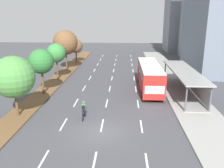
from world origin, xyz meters
TOP-DOWN VIEW (x-y plane):
  - ground_plane at (0.00, 0.00)m, footprint 140.00×140.00m
  - median_strip at (-8.30, 20.00)m, footprint 2.60×52.00m
  - sidewalk_right at (9.25, 20.00)m, footprint 4.50×52.00m
  - lane_divider_left at (-3.50, 17.90)m, footprint 0.14×46.79m
  - lane_divider_center at (0.00, 17.90)m, footprint 0.14×46.79m
  - lane_divider_right at (3.50, 17.90)m, footprint 0.14×46.79m
  - bus_shelter at (9.53, 10.74)m, footprint 2.90×13.45m
  - bus at (5.25, 12.42)m, footprint 2.54×11.29m
  - cyclist at (-1.87, 2.64)m, footprint 0.46×1.82m
  - median_tree_nearest at (-8.34, 2.77)m, footprint 3.94×3.94m
  - median_tree_second at (-8.13, 9.64)m, footprint 3.04×3.04m
  - median_tree_third at (-8.27, 16.51)m, footprint 2.84×2.84m
  - median_tree_fourth at (-8.53, 23.38)m, footprint 4.36×4.36m
  - median_tree_fifth at (-8.14, 30.25)m, footprint 2.84×2.84m
  - building_mid_right at (18.64, 36.45)m, footprint 6.30×12.51m
  - building_far_right at (18.53, 49.68)m, footprint 10.37×9.46m

SIDE VIEW (x-z plane):
  - ground_plane at x=0.00m, z-range 0.00..0.00m
  - lane_divider_left at x=-3.50m, z-range 0.00..0.01m
  - lane_divider_center at x=0.00m, z-range 0.00..0.01m
  - lane_divider_right at x=3.50m, z-range 0.00..0.01m
  - median_strip at x=-8.30m, z-range 0.00..0.12m
  - sidewalk_right at x=9.25m, z-range 0.00..0.15m
  - cyclist at x=-1.87m, z-range -0.06..1.65m
  - bus_shelter at x=9.53m, z-range 0.43..3.29m
  - bus at x=5.25m, z-range 0.38..3.75m
  - median_tree_fifth at x=-8.14m, z-range 1.09..5.91m
  - median_tree_nearest at x=-8.34m, z-range 1.05..6.85m
  - median_tree_third at x=-8.27m, z-range 1.40..6.85m
  - median_tree_second at x=-8.13m, z-range 1.35..6.90m
  - median_tree_fourth at x=-8.53m, z-range 1.45..8.48m
  - building_mid_right at x=18.64m, z-range 0.00..15.16m
  - building_far_right at x=18.53m, z-range 0.00..26.14m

